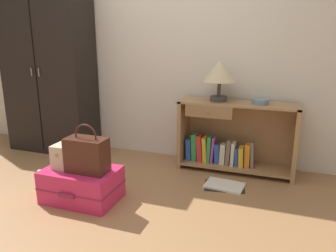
{
  "coord_description": "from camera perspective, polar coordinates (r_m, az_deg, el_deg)",
  "views": [
    {
      "loc": [
        1.28,
        -2.0,
        1.35
      ],
      "look_at": [
        0.3,
        0.75,
        0.55
      ],
      "focal_mm": 35.32,
      "sensor_mm": 36.0,
      "label": 1
    }
  ],
  "objects": [
    {
      "name": "ground_plane",
      "position": [
        2.73,
        -11.72,
        -14.66
      ],
      "size": [
        9.0,
        9.0,
        0.0
      ],
      "primitive_type": "plane",
      "color": "#9E7047"
    },
    {
      "name": "back_wall",
      "position": [
        3.73,
        -0.55,
        14.54
      ],
      "size": [
        6.4,
        0.1,
        2.6
      ],
      "primitive_type": "cube",
      "color": "silver",
      "rests_on": "ground_plane"
    },
    {
      "name": "wardrobe",
      "position": [
        4.16,
        -19.81,
        9.08
      ],
      "size": [
        1.02,
        0.47,
        1.93
      ],
      "color": "black",
      "rests_on": "ground_plane"
    },
    {
      "name": "bookshelf",
      "position": [
        3.45,
        10.94,
        -2.06
      ],
      "size": [
        1.16,
        0.36,
        0.72
      ],
      "color": "#A37A51",
      "rests_on": "ground_plane"
    },
    {
      "name": "table_lamp",
      "position": [
        3.31,
        8.92,
        9.06
      ],
      "size": [
        0.33,
        0.33,
        0.4
      ],
      "color": "#3D3838",
      "rests_on": "bookshelf"
    },
    {
      "name": "bowl",
      "position": [
        3.29,
        15.66,
        4.08
      ],
      "size": [
        0.16,
        0.16,
        0.05
      ],
      "primitive_type": "cylinder",
      "color": "slate",
      "rests_on": "bookshelf"
    },
    {
      "name": "suitcase_large",
      "position": [
        2.92,
        -14.65,
        -9.74
      ],
      "size": [
        0.62,
        0.43,
        0.28
      ],
      "color": "#DB2860",
      "rests_on": "ground_plane"
    },
    {
      "name": "train_case",
      "position": [
        2.87,
        -15.9,
        -5.09
      ],
      "size": [
        0.33,
        0.21,
        0.27
      ],
      "color": "beige",
      "rests_on": "suitcase_large"
    },
    {
      "name": "handbag",
      "position": [
        2.76,
        -13.82,
        -4.8
      ],
      "size": [
        0.34,
        0.18,
        0.4
      ],
      "color": "#472319",
      "rests_on": "suitcase_large"
    },
    {
      "name": "bottle",
      "position": [
        3.19,
        -21.11,
        -8.97
      ],
      "size": [
        0.06,
        0.06,
        0.21
      ],
      "color": "white",
      "rests_on": "ground_plane"
    },
    {
      "name": "open_book_on_floor",
      "position": [
        3.16,
        9.72,
        -10.09
      ],
      "size": [
        0.4,
        0.31,
        0.02
      ],
      "color": "white",
      "rests_on": "ground_plane"
    }
  ]
}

